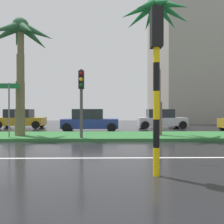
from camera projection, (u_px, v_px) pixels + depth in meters
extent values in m
cube|color=black|center=(26.00, 136.00, 14.59)|extent=(90.00, 42.00, 0.10)
cube|color=#2D6B33|center=(20.00, 136.00, 13.58)|extent=(85.50, 4.00, 0.15)
cylinder|color=brown|center=(20.00, 122.00, 13.18)|extent=(0.57, 0.57, 1.58)
cylinder|color=brown|center=(20.00, 95.00, 13.14)|extent=(0.50, 0.50, 1.58)
cylinder|color=brown|center=(20.00, 68.00, 13.11)|extent=(0.43, 0.43, 1.58)
cylinder|color=brown|center=(21.00, 41.00, 13.07)|extent=(0.37, 0.37, 1.58)
sphere|color=#285333|center=(21.00, 26.00, 13.06)|extent=(0.90, 0.90, 0.90)
cone|color=#285333|center=(37.00, 32.00, 13.05)|extent=(2.11, 0.63, 1.31)
cone|color=#285333|center=(34.00, 38.00, 13.80)|extent=(1.68, 1.98, 1.45)
cone|color=#285333|center=(18.00, 36.00, 13.88)|extent=(1.53, 2.10, 1.25)
cone|color=#285333|center=(5.00, 34.00, 13.04)|extent=(2.05, 0.59, 1.49)
cone|color=#285333|center=(6.00, 28.00, 12.28)|extent=(1.56, 2.06, 1.39)
cone|color=#285333|center=(26.00, 28.00, 12.35)|extent=(1.72, 1.98, 1.36)
cylinder|color=brown|center=(159.00, 119.00, 13.44)|extent=(0.40, 0.40, 1.97)
cylinder|color=brown|center=(158.00, 86.00, 13.47)|extent=(0.36, 0.36, 1.97)
cylinder|color=brown|center=(157.00, 53.00, 13.51)|extent=(0.31, 0.31, 1.97)
cylinder|color=brown|center=(155.00, 21.00, 13.54)|extent=(0.26, 0.26, 1.97)
sphere|color=#1F6B36|center=(156.00, 3.00, 13.54)|extent=(0.90, 0.90, 0.90)
cone|color=#1F6B36|center=(172.00, 12.00, 13.45)|extent=(2.26, 0.80, 1.73)
cone|color=#1F6B36|center=(166.00, 16.00, 14.16)|extent=(2.14, 1.82, 1.62)
cone|color=#1F6B36|center=(150.00, 17.00, 14.57)|extent=(0.86, 2.37, 1.46)
cone|color=#1F6B36|center=(141.00, 16.00, 14.12)|extent=(2.14, 1.80, 1.63)
cone|color=#1F6B36|center=(139.00, 10.00, 13.46)|extent=(2.33, 0.70, 1.49)
cone|color=#1F6B36|center=(147.00, 5.00, 12.77)|extent=(1.93, 2.09, 1.55)
cone|color=#1F6B36|center=(162.00, 1.00, 12.49)|extent=(0.85, 2.38, 1.39)
cone|color=#1F6B36|center=(171.00, 5.00, 12.82)|extent=(2.03, 2.03, 1.45)
cylinder|color=#4C4C47|center=(81.00, 104.00, 11.98)|extent=(0.16, 0.16, 3.65)
cube|color=black|center=(81.00, 80.00, 11.97)|extent=(0.28, 0.32, 0.96)
sphere|color=maroon|center=(81.00, 74.00, 11.79)|extent=(0.20, 0.20, 0.20)
sphere|color=yellow|center=(81.00, 79.00, 11.80)|extent=(0.20, 0.20, 0.20)
sphere|color=#0F591E|center=(81.00, 85.00, 11.80)|extent=(0.20, 0.20, 0.20)
cylinder|color=slate|center=(9.00, 110.00, 12.40)|extent=(0.08, 0.08, 3.00)
cube|color=#146B2D|center=(9.00, 86.00, 12.38)|extent=(1.10, 0.03, 0.28)
cylinder|color=yellow|center=(156.00, 162.00, 5.61)|extent=(0.16, 0.16, 0.70)
cylinder|color=black|center=(156.00, 133.00, 5.60)|extent=(0.16, 0.16, 0.70)
cylinder|color=yellow|center=(156.00, 105.00, 5.60)|extent=(0.16, 0.16, 0.70)
cylinder|color=black|center=(156.00, 77.00, 5.59)|extent=(0.16, 0.16, 0.70)
cylinder|color=yellow|center=(156.00, 49.00, 5.58)|extent=(0.16, 0.16, 0.70)
cylinder|color=black|center=(156.00, 20.00, 5.58)|extent=(0.16, 0.16, 0.70)
cube|color=black|center=(156.00, 28.00, 5.58)|extent=(0.28, 0.32, 0.96)
sphere|color=red|center=(155.00, 19.00, 5.75)|extent=(0.20, 0.20, 0.20)
sphere|color=#7F600F|center=(155.00, 31.00, 5.75)|extent=(0.20, 0.20, 0.20)
sphere|color=#0F591E|center=(155.00, 42.00, 5.75)|extent=(0.20, 0.20, 0.20)
cube|color=#B28C1E|center=(21.00, 121.00, 20.79)|extent=(4.30, 1.76, 0.72)
cube|color=#1E2328|center=(19.00, 113.00, 20.78)|extent=(2.30, 1.58, 0.76)
cylinder|color=black|center=(42.00, 124.00, 21.73)|extent=(0.68, 0.22, 0.68)
cylinder|color=black|center=(36.00, 125.00, 19.93)|extent=(0.68, 0.22, 0.68)
cylinder|color=black|center=(7.00, 124.00, 21.66)|extent=(0.68, 0.22, 0.68)
cube|color=navy|center=(90.00, 123.00, 17.43)|extent=(4.30, 1.76, 0.72)
cube|color=#1E2328|center=(88.00, 114.00, 17.43)|extent=(2.30, 1.58, 0.76)
cylinder|color=black|center=(111.00, 126.00, 18.37)|extent=(0.68, 0.22, 0.68)
cylinder|color=black|center=(112.00, 128.00, 16.57)|extent=(0.68, 0.22, 0.68)
cylinder|color=black|center=(71.00, 126.00, 18.31)|extent=(0.68, 0.22, 0.68)
cylinder|color=black|center=(67.00, 128.00, 16.51)|extent=(0.68, 0.22, 0.68)
cube|color=silver|center=(162.00, 121.00, 20.51)|extent=(4.30, 1.76, 0.72)
cube|color=#1E2328|center=(160.00, 113.00, 20.50)|extent=(2.30, 1.58, 0.76)
cylinder|color=black|center=(177.00, 124.00, 21.44)|extent=(0.68, 0.22, 0.68)
cylinder|color=black|center=(183.00, 125.00, 19.64)|extent=(0.68, 0.22, 0.68)
cylinder|color=black|center=(142.00, 124.00, 21.38)|extent=(0.68, 0.22, 0.68)
cylinder|color=black|center=(145.00, 125.00, 19.58)|extent=(0.68, 0.22, 0.68)
cylinder|color=black|center=(223.00, 126.00, 18.48)|extent=(0.68, 0.22, 0.68)
cube|color=gray|center=(224.00, 60.00, 32.53)|extent=(19.78, 13.73, 17.70)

